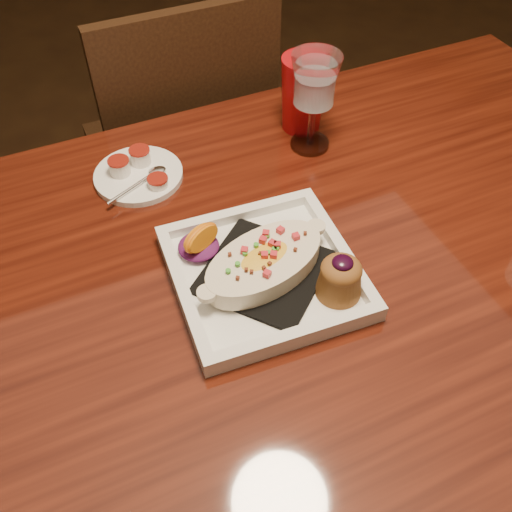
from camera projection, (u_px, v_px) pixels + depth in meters
name	position (u px, v px, depth m)	size (l,w,h in m)	color
floor	(284.00, 448.00, 1.47)	(7.00, 7.00, 0.00)	black
table	(298.00, 292.00, 0.98)	(1.50, 0.90, 0.75)	#5F1C0D
chair_far	(184.00, 151.00, 1.47)	(0.42, 0.42, 0.93)	black
plate	(271.00, 269.00, 0.85)	(0.29, 0.29, 0.08)	white
goblet	(315.00, 86.00, 1.00)	(0.09, 0.09, 0.19)	silver
saucer	(136.00, 173.00, 1.02)	(0.16, 0.16, 0.11)	white
creamer_loose	(158.00, 184.00, 1.00)	(0.04, 0.04, 0.03)	white
red_tumbler	(303.00, 94.00, 1.08)	(0.09, 0.09, 0.15)	red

